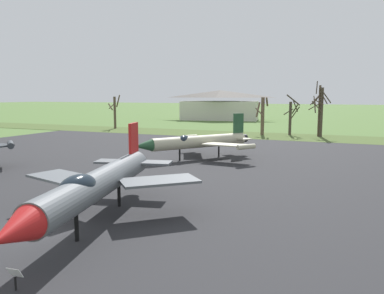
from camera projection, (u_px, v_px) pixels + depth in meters
ground_plane at (35, 230)px, 20.95m from camera, size 600.00×600.00×0.00m
asphalt_apron at (175, 171)px, 36.91m from camera, size 79.55×58.36×0.05m
grass_verge_strip at (260, 136)px, 68.99m from camera, size 139.55×12.00×0.06m
jet_fighter_front_right at (96, 184)px, 21.41m from camera, size 10.94×16.88×5.26m
info_placard_front_right at (15, 276)px, 14.32m from camera, size 0.59×0.30×0.94m
jet_fighter_rear_center at (197, 141)px, 43.76m from camera, size 11.88×13.14×5.06m
bare_tree_far_left at (115, 111)px, 82.91m from camera, size 2.74×2.77×7.26m
bare_tree_left_of_center at (262, 115)px, 69.75m from camera, size 2.24×2.37×6.82m
bare_tree_center at (291, 115)px, 69.62m from camera, size 3.06×3.44×7.36m
bare_tree_right_of_center at (319, 109)px, 67.06m from camera, size 2.68×3.19×8.89m
bare_tree_far_right at (321, 109)px, 66.49m from camera, size 3.24×3.25×9.63m
visitor_building at (220, 106)px, 112.72m from camera, size 24.27×14.69×8.58m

